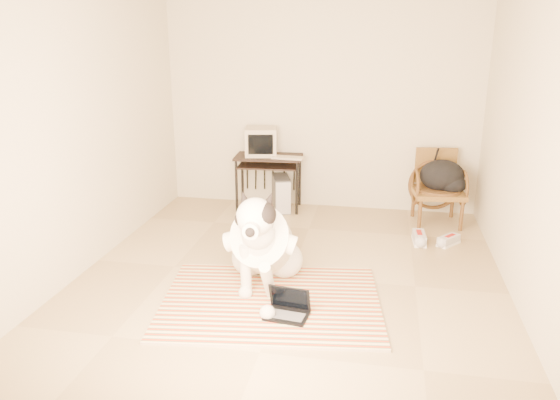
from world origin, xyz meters
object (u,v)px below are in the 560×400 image
(pc_tower, at_px, (281,193))
(laptop, at_px, (288,308))
(computer_desk, at_px, (268,164))
(rattan_chair, at_px, (437,187))
(backpack, at_px, (444,177))
(dog, at_px, (263,244))
(crt_monitor, at_px, (261,141))

(pc_tower, bearing_deg, laptop, -78.24)
(computer_desk, relative_size, rattan_chair, 1.00)
(laptop, height_order, backpack, backpack)
(rattan_chair, bearing_deg, laptop, -117.60)
(dog, xyz_separation_m, crt_monitor, (-0.52, 2.25, 0.48))
(computer_desk, bearing_deg, crt_monitor, 156.92)
(laptop, xyz_separation_m, pc_tower, (-0.57, 2.74, 0.14))
(dog, distance_m, pc_tower, 2.23)
(dog, bearing_deg, laptop, -58.99)
(dog, xyz_separation_m, computer_desk, (-0.42, 2.21, 0.20))
(rattan_chair, bearing_deg, backpack, -39.37)
(laptop, distance_m, crt_monitor, 3.02)
(computer_desk, xyz_separation_m, rattan_chair, (2.11, -0.12, -0.17))
(computer_desk, height_order, crt_monitor, crt_monitor)
(rattan_chair, bearing_deg, dog, -129.02)
(computer_desk, distance_m, backpack, 2.18)
(crt_monitor, bearing_deg, dog, -76.92)
(computer_desk, bearing_deg, rattan_chair, -3.21)
(dog, height_order, pc_tower, dog)
(dog, distance_m, backpack, 2.70)
(dog, bearing_deg, computer_desk, 100.72)
(crt_monitor, height_order, backpack, crt_monitor)
(laptop, distance_m, computer_desk, 2.89)
(rattan_chair, height_order, backpack, rattan_chair)
(computer_desk, xyz_separation_m, crt_monitor, (-0.11, 0.04, 0.28))
(rattan_chair, bearing_deg, pc_tower, 176.62)
(computer_desk, height_order, rattan_chair, rattan_chair)
(laptop, height_order, pc_tower, pc_tower)
(crt_monitor, bearing_deg, pc_tower, -10.01)
(dog, distance_m, crt_monitor, 2.36)
(crt_monitor, bearing_deg, rattan_chair, -4.21)
(laptop, xyz_separation_m, crt_monitor, (-0.84, 2.79, 0.80))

